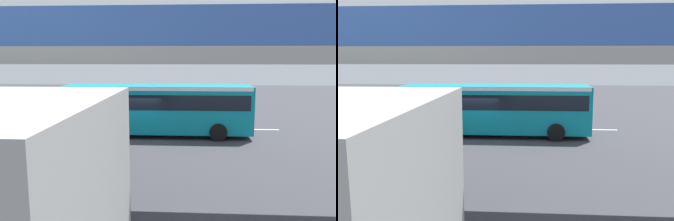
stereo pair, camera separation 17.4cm
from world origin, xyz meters
TOP-DOWN VIEW (x-y plane):
  - ground at (0.00, 0.00)m, footprint 80.00×80.00m
  - city_bus at (-0.94, -0.61)m, footprint 11.54×2.85m
  - bicycle_blue at (6.70, 3.49)m, footprint 1.77×0.44m
  - pedestrian at (7.88, -4.42)m, footprint 0.38×0.38m
  - lane_dash_leftmost at (-8.00, -2.73)m, footprint 2.00×0.20m
  - lane_dash_left at (-4.00, -2.73)m, footprint 2.00×0.20m
  - lane_dash_centre at (0.00, -2.73)m, footprint 2.00×0.20m
  - lane_dash_right at (4.00, -2.73)m, footprint 2.00×0.20m
  - lane_dash_rightmost at (8.00, -2.73)m, footprint 2.00×0.20m
  - pedestrian_overpass at (0.00, 9.57)m, footprint 27.31×2.60m

SIDE VIEW (x-z plane):
  - ground at x=0.00m, z-range 0.00..0.00m
  - lane_dash_leftmost at x=-8.00m, z-range 0.00..0.01m
  - lane_dash_left at x=-4.00m, z-range 0.00..0.01m
  - lane_dash_centre at x=0.00m, z-range 0.00..0.01m
  - lane_dash_right at x=4.00m, z-range 0.00..0.01m
  - lane_dash_rightmost at x=8.00m, z-range 0.00..0.01m
  - bicycle_blue at x=6.70m, z-range -0.11..0.85m
  - pedestrian at x=7.88m, z-range -0.01..1.78m
  - city_bus at x=-0.94m, z-range 0.31..3.46m
  - pedestrian_overpass at x=0.00m, z-range 1.46..7.74m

